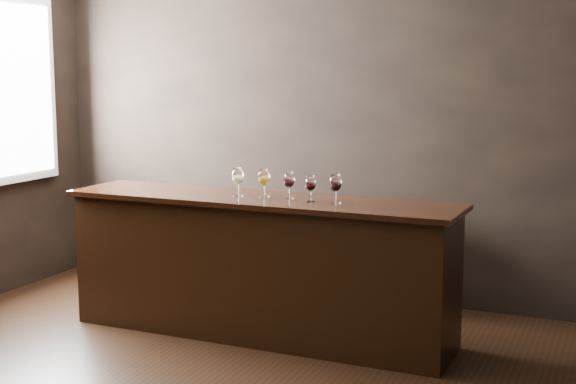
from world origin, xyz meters
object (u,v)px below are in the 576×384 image
at_px(glass_amber, 264,178).
at_px(glass_red_b, 310,184).
at_px(glass_red_c, 335,183).
at_px(bar_counter, 260,269).
at_px(glass_red_a, 289,181).
at_px(back_bar_shelf, 244,242).
at_px(glass_white, 238,177).

bearing_deg(glass_amber, glass_red_b, -8.63).
height_order(glass_amber, glass_red_c, same).
height_order(bar_counter, glass_red_a, glass_red_a).
relative_size(back_bar_shelf, glass_red_c, 12.01).
distance_m(back_bar_shelf, glass_white, 1.33).
bearing_deg(glass_amber, glass_red_a, 1.66).
xyz_separation_m(glass_red_b, glass_red_c, (0.18, -0.00, 0.01)).
xyz_separation_m(bar_counter, glass_amber, (0.02, 0.03, 0.66)).
relative_size(glass_white, glass_red_b, 1.14).
bearing_deg(glass_red_c, glass_red_a, 170.21).
bearing_deg(glass_red_a, glass_red_b, -18.57).
bearing_deg(glass_red_b, back_bar_shelf, 135.05).
distance_m(bar_counter, glass_white, 0.69).
height_order(back_bar_shelf, glass_red_c, glass_red_c).
distance_m(bar_counter, glass_red_b, 0.77).
xyz_separation_m(glass_amber, glass_red_c, (0.56, -0.06, -0.00)).
distance_m(glass_red_a, glass_red_b, 0.20).
height_order(glass_amber, glass_red_a, glass_amber).
xyz_separation_m(glass_white, glass_amber, (0.19, 0.04, -0.00)).
height_order(back_bar_shelf, glass_red_a, glass_red_a).
distance_m(glass_white, glass_red_c, 0.75).
height_order(bar_counter, glass_red_c, glass_red_c).
bearing_deg(glass_red_b, glass_white, 178.17).
height_order(back_bar_shelf, glass_red_b, glass_red_b).
height_order(back_bar_shelf, glass_amber, glass_amber).
relative_size(bar_counter, glass_amber, 13.96).
bearing_deg(glass_white, glass_red_c, -1.44).
height_order(glass_white, glass_red_b, glass_white).
bearing_deg(glass_red_c, glass_amber, 174.07).
bearing_deg(glass_red_a, glass_red_c, -9.79).
bearing_deg(glass_red_a, glass_amber, -178.34).
bearing_deg(glass_amber, back_bar_shelf, 123.84).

